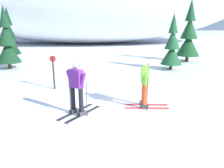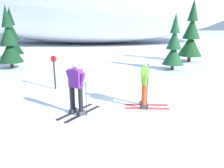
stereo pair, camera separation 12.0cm
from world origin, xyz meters
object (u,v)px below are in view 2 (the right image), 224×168
(skier_lime_jacket, at_px, (145,83))
(pine_tree_center_right, at_px, (174,47))
(skier_purple_jacket, at_px, (76,87))
(trail_marker_post, at_px, (55,70))
(pine_tree_center_left, at_px, (10,43))
(pine_tree_far_right, at_px, (191,36))
(pine_tree_far_left, at_px, (12,38))

(skier_lime_jacket, distance_m, pine_tree_center_right, 6.90)
(skier_purple_jacket, height_order, trail_marker_post, skier_purple_jacket)
(pine_tree_center_left, bearing_deg, skier_purple_jacket, -54.42)
(pine_tree_center_right, bearing_deg, pine_tree_far_right, 55.34)
(pine_tree_center_right, relative_size, pine_tree_far_right, 0.77)
(trail_marker_post, bearing_deg, pine_tree_far_right, 39.83)
(pine_tree_center_left, relative_size, pine_tree_far_right, 0.88)
(skier_lime_jacket, distance_m, trail_marker_post, 4.35)
(skier_lime_jacket, distance_m, skier_purple_jacket, 2.39)
(pine_tree_far_right, height_order, trail_marker_post, pine_tree_far_right)
(skier_purple_jacket, relative_size, pine_tree_far_left, 0.45)
(trail_marker_post, bearing_deg, skier_lime_jacket, -31.06)
(pine_tree_far_left, height_order, pine_tree_center_left, pine_tree_far_left)
(pine_tree_center_left, height_order, trail_marker_post, pine_tree_center_left)
(pine_tree_far_right, xyz_separation_m, trail_marker_post, (-8.34, -6.96, -1.02))
(skier_lime_jacket, distance_m, pine_tree_far_left, 13.83)
(pine_tree_far_left, relative_size, pine_tree_far_right, 0.89)
(pine_tree_far_right, bearing_deg, pine_tree_far_left, 174.62)
(pine_tree_far_left, distance_m, trail_marker_post, 9.81)
(pine_tree_center_left, bearing_deg, pine_tree_far_right, 11.08)
(pine_tree_far_right, bearing_deg, pine_tree_center_right, -124.66)
(skier_purple_jacket, bearing_deg, pine_tree_center_left, 125.58)
(skier_lime_jacket, distance_m, pine_tree_far_right, 10.34)
(pine_tree_center_right, xyz_separation_m, pine_tree_far_right, (1.97, 2.85, 0.44))
(skier_lime_jacket, relative_size, trail_marker_post, 1.12)
(skier_lime_jacket, relative_size, pine_tree_far_right, 0.38)
(pine_tree_far_left, height_order, pine_tree_far_right, pine_tree_far_right)
(skier_purple_jacket, distance_m, pine_tree_center_right, 8.57)
(skier_lime_jacket, bearing_deg, trail_marker_post, 148.94)
(skier_lime_jacket, bearing_deg, pine_tree_center_right, 67.41)
(skier_purple_jacket, distance_m, pine_tree_far_right, 12.06)
(skier_lime_jacket, distance_m, pine_tree_center_left, 10.25)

